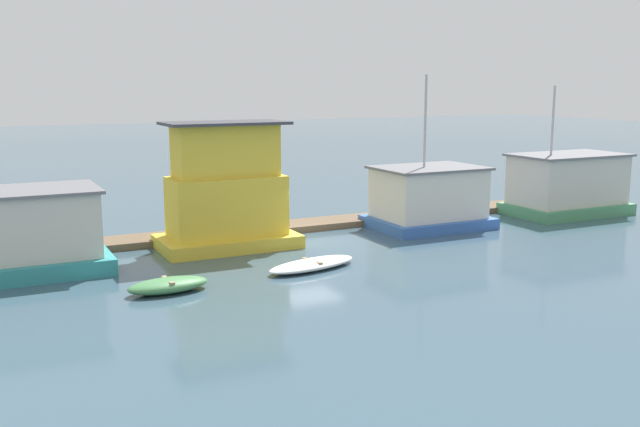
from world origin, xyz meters
TOP-DOWN VIEW (x-y plane):
  - ground_plane at (0.00, 0.00)m, footprint 200.00×200.00m
  - dock_walkway at (0.00, 2.68)m, footprint 42.40×1.96m
  - houseboat_teal at (-12.05, -0.12)m, footprint 6.74×4.06m
  - houseboat_yellow at (-3.63, 0.46)m, footprint 5.73×3.29m
  - houseboat_blue at (6.47, 0.30)m, footprint 5.48×4.02m
  - houseboat_green at (15.11, -0.04)m, footprint 6.29×3.73m
  - dinghy_green at (-7.60, -4.96)m, footprint 2.77×1.35m
  - dinghy_white at (-2.01, -4.37)m, footprint 4.01×2.10m
  - mooring_post_far_left at (-0.70, 1.45)m, footprint 0.23×0.23m
  - mooring_post_far_right at (-9.64, 1.45)m, footprint 0.24×0.24m
  - mooring_post_centre at (-1.88, 1.45)m, footprint 0.31×0.31m

SIDE VIEW (x-z plane):
  - ground_plane at x=0.00m, z-range 0.00..0.00m
  - dock_walkway at x=0.00m, z-range 0.00..0.30m
  - dinghy_white at x=-2.01m, z-range 0.00..0.36m
  - dinghy_green at x=-7.60m, z-range 0.00..0.49m
  - mooring_post_far_right at x=-9.64m, z-range 0.00..1.22m
  - mooring_post_centre at x=-1.88m, z-range 0.00..1.79m
  - mooring_post_far_left at x=-0.70m, z-range 0.00..1.80m
  - houseboat_blue at x=6.47m, z-range -2.23..5.02m
  - houseboat_teal at x=-12.05m, z-range -0.08..3.00m
  - houseboat_green at x=15.11m, z-range -1.82..4.91m
  - houseboat_yellow at x=-3.63m, z-range -0.36..4.93m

